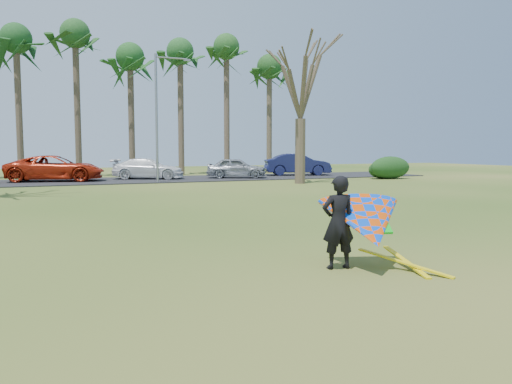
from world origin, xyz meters
name	(u,v)px	position (x,y,z in m)	size (l,w,h in m)	color
ground	(294,251)	(0.00, 0.00, 0.00)	(100.00, 100.00, 0.00)	#1D4A10
parking_strip	(118,181)	(0.00, 25.00, 0.03)	(46.00, 7.00, 0.06)	black
palm_4	(16,41)	(-6.00, 31.00, 9.85)	(4.84, 4.84, 11.54)	brown
palm_5	(75,36)	(-2.00, 31.00, 10.52)	(4.84, 4.84, 12.24)	#453529
palm_6	(130,58)	(2.00, 31.00, 9.17)	(4.84, 4.84, 10.84)	#4B3D2D
palm_7	(180,53)	(6.00, 31.00, 9.85)	(4.84, 4.84, 11.54)	brown
palm_8	(226,49)	(10.00, 31.00, 10.52)	(4.84, 4.84, 12.24)	#4B3A2D
palm_9	(269,68)	(14.00, 31.00, 9.17)	(4.84, 4.84, 10.84)	#4B3F2D
bare_tree_right	(301,76)	(10.00, 18.00, 6.57)	(6.27, 6.27, 9.21)	brown
streetlight	(159,112)	(2.16, 22.00, 4.46)	(2.28, 0.18, 8.00)	gray
hedge_near	(390,168)	(18.20, 19.59, 0.81)	(3.22, 1.46, 1.61)	#163A15
hedge_far	(382,170)	(17.97, 20.18, 0.64)	(2.30, 1.08, 1.28)	#133312
car_2	(56,168)	(-3.84, 25.48, 0.89)	(2.76, 5.99, 1.66)	#B0260E
car_3	(148,169)	(2.14, 25.57, 0.77)	(1.98, 4.88, 1.42)	white
car_4	(237,168)	(8.18, 24.13, 0.78)	(1.70, 4.23, 1.44)	gray
car_5	(297,164)	(13.96, 25.65, 0.91)	(1.80, 5.16, 1.70)	#171C47
kite_flyer	(364,223)	(0.42, -1.88, 0.85)	(2.13, 2.39, 2.02)	black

